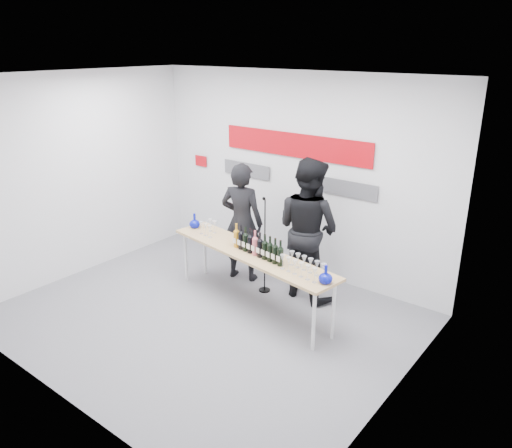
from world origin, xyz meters
name	(u,v)px	position (x,y,z in m)	size (l,w,h in m)	color
ground	(206,318)	(0.00, 0.00, 0.00)	(5.00, 5.00, 0.00)	slate
back_wall	(295,175)	(0.00, 2.00, 1.50)	(5.00, 0.04, 3.00)	silver
signage	(291,154)	(-0.06, 1.97, 1.81)	(3.38, 0.02, 0.79)	#B70711
tasting_table	(251,256)	(0.27, 0.61, 0.74)	(2.71, 0.94, 0.80)	tan
wine_bottles	(257,244)	(0.42, 0.56, 0.96)	(0.89, 0.21, 0.33)	#BF7F19
decanter_left	(195,221)	(-0.94, 0.81, 0.90)	(0.16, 0.16, 0.21)	#08109D
decanter_right	(326,274)	(1.49, 0.43, 0.90)	(0.16, 0.16, 0.21)	#08109D
glasses_left	(208,228)	(-0.60, 0.74, 0.89)	(0.26, 0.25, 0.18)	silver
glasses_right	(303,266)	(1.15, 0.47, 0.89)	(0.58, 0.30, 0.18)	silver
presenter_left	(242,222)	(-0.39, 1.22, 0.88)	(0.64, 0.42, 1.77)	black
presenter_right	(308,229)	(0.66, 1.36, 0.98)	(0.95, 0.74, 1.96)	black
mic_stand	(265,263)	(0.15, 1.07, 0.43)	(0.16, 0.16, 1.41)	black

